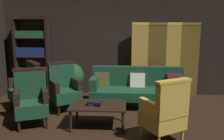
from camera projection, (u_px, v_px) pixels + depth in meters
ground_plane at (109, 132)px, 4.07m from camera, size 10.00×10.00×0.00m
back_wall at (116, 42)px, 6.22m from camera, size 7.20×0.10×2.80m
folding_screen at (165, 59)px, 6.02m from camera, size 1.72×0.25×1.90m
bookshelf at (33, 55)px, 6.15m from camera, size 0.90×0.32×2.05m
velvet_couch at (138, 86)px, 5.38m from camera, size 2.12×0.78×0.88m
coffee_table at (98, 107)px, 4.25m from camera, size 1.00×0.64×0.42m
armchair_gilt_accent at (165, 112)px, 3.68m from camera, size 0.79×0.79×1.04m
armchair_wing_left at (31, 99)px, 4.33m from camera, size 0.76×0.75×1.04m
armchair_wing_right at (27, 87)px, 5.17m from camera, size 0.81×0.81×1.04m
armchair_wing_far at (64, 88)px, 5.11m from camera, size 0.80×0.80×1.04m
potted_plant at (72, 78)px, 5.99m from camera, size 0.59×0.59×0.88m
book_navy_cloth at (95, 104)px, 4.20m from camera, size 0.22×0.16×0.04m
book_black_cloth at (95, 102)px, 4.19m from camera, size 0.28×0.20×0.04m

